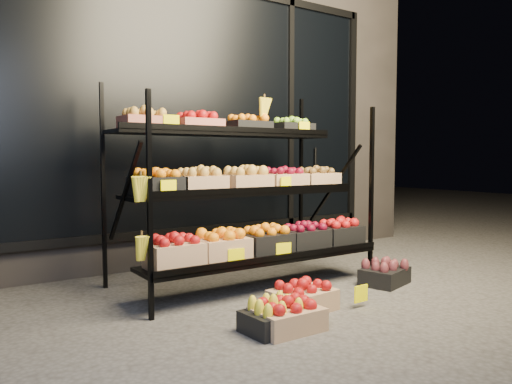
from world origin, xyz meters
TOP-DOWN VIEW (x-y plane):
  - ground at (0.00, 0.00)m, footprint 24.00×24.00m
  - building at (0.00, 2.59)m, footprint 6.00×2.08m
  - display_rack at (-0.01, 0.60)m, footprint 2.18×1.02m
  - tag_floor_a at (-0.30, -0.40)m, footprint 0.13×0.01m
  - tag_floor_b at (0.31, -0.40)m, footprint 0.13×0.01m
  - floor_crate_left at (-0.41, -0.48)m, footprint 0.41×0.31m
  - floor_crate_midleft at (-0.48, -0.44)m, footprint 0.40×0.30m
  - floor_crate_midright at (-0.07, -0.22)m, footprint 0.45×0.35m
  - floor_crate_right at (0.95, -0.05)m, footprint 0.47×0.40m

SIDE VIEW (x-z plane):
  - ground at x=0.00m, z-range 0.00..0.00m
  - tag_floor_a at x=-0.30m, z-range 0.00..0.12m
  - tag_floor_b at x=0.31m, z-range 0.00..0.12m
  - floor_crate_midleft at x=-0.48m, z-range -0.01..0.19m
  - floor_crate_right at x=0.95m, z-range -0.01..0.20m
  - floor_crate_left at x=-0.41m, z-range -0.01..0.20m
  - floor_crate_midright at x=-0.07m, z-range -0.01..0.20m
  - display_rack at x=-0.01m, z-range -0.07..1.64m
  - building at x=0.00m, z-range 0.00..3.50m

